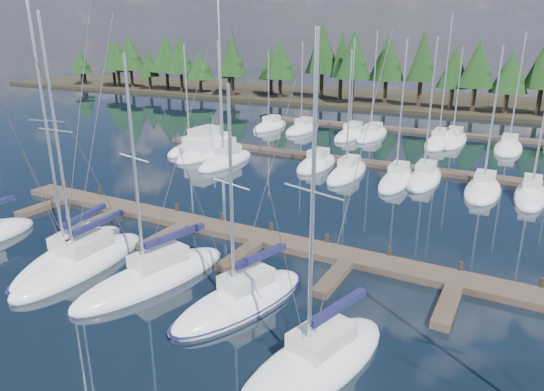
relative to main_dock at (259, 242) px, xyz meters
The scene contains 12 objects.
ground 12.65m from the main_dock, 90.00° to the left, with size 260.00×260.00×0.00m, color black.
far_shore 72.64m from the main_dock, 90.00° to the left, with size 220.00×30.00×0.60m, color #2B2517.
main_dock is the anchor object (origin of this frame).
back_docks 32.23m from the main_dock, 90.00° to the left, with size 50.00×21.80×0.40m.
front_sailboat_1 11.41m from the main_dock, 140.75° to the right, with size 4.53×10.04×15.40m.
front_sailboat_2 10.68m from the main_dock, 134.08° to the right, with size 3.12×9.45×14.81m.
front_sailboat_3 7.49m from the main_dock, 110.66° to the right, with size 5.00×9.96×12.90m.
front_sailboat_4 7.35m from the main_dock, 67.07° to the right, with size 5.10×8.99×11.74m.
front_sailboat_5 12.40m from the main_dock, 49.47° to the right, with size 5.19×8.88×13.95m.
back_sailboat_rows 27.78m from the main_dock, 89.51° to the left, with size 44.06×31.88×16.98m.
motor_yacht_left 25.23m from the main_dock, 133.06° to the left, with size 3.62×10.34×5.15m.
tree_line 63.57m from the main_dock, 94.78° to the left, with size 185.44×12.00×14.33m.
Camera 1 is at (14.35, -7.35, 12.95)m, focal length 32.00 mm.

